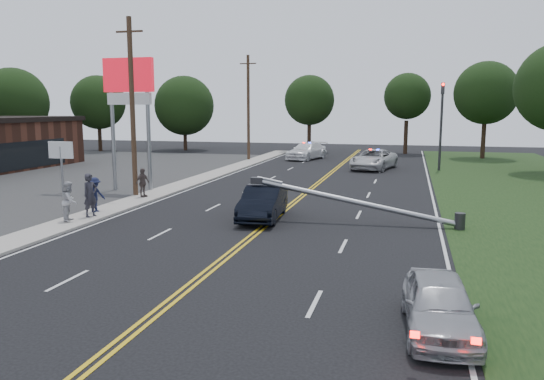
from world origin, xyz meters
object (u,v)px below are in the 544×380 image
(utility_pole_mid, at_px, (132,107))
(bystander_a, at_px, (90,195))
(waiting_sedan, at_px, (439,304))
(emergency_b, at_px, (307,151))
(crashed_sedan, at_px, (263,203))
(bystander_d, at_px, (143,183))
(bystander_b, at_px, (70,201))
(utility_pole_far, at_px, (248,108))
(small_sign, at_px, (61,154))
(traffic_signal, at_px, (441,119))
(pylon_sign, at_px, (129,92))
(fallen_streetlight, at_px, (366,204))
(emergency_a, at_px, (374,159))
(bystander_c, at_px, (95,195))

(utility_pole_mid, relative_size, bystander_a, 5.01)
(waiting_sedan, bearing_deg, emergency_b, 101.44)
(crashed_sedan, bearing_deg, bystander_d, 151.54)
(crashed_sedan, relative_size, bystander_b, 2.64)
(utility_pole_far, relative_size, bystander_d, 6.16)
(small_sign, bearing_deg, bystander_a, -45.86)
(traffic_signal, bearing_deg, bystander_d, -132.02)
(pylon_sign, relative_size, traffic_signal, 1.13)
(traffic_signal, distance_m, fallen_streetlight, 22.62)
(traffic_signal, bearing_deg, emergency_a, -174.96)
(utility_pole_far, relative_size, emergency_b, 1.75)
(utility_pole_mid, relative_size, emergency_b, 1.75)
(traffic_signal, bearing_deg, small_sign, -141.10)
(bystander_b, relative_size, bystander_c, 1.06)
(utility_pole_far, bearing_deg, bystander_b, -88.56)
(fallen_streetlight, distance_m, bystander_a, 12.48)
(traffic_signal, height_order, bystander_c, traffic_signal)
(utility_pole_mid, height_order, utility_pole_far, same)
(crashed_sedan, relative_size, emergency_b, 0.82)
(pylon_sign, height_order, bystander_d, pylon_sign)
(bystander_c, bearing_deg, pylon_sign, 34.21)
(fallen_streetlight, relative_size, crashed_sedan, 2.01)
(fallen_streetlight, bearing_deg, traffic_signal, 79.41)
(traffic_signal, bearing_deg, bystander_c, -126.19)
(pylon_sign, xyz_separation_m, utility_pole_far, (1.30, 20.00, -0.91))
(waiting_sedan, distance_m, emergency_b, 41.05)
(traffic_signal, bearing_deg, utility_pole_far, 167.11)
(utility_pole_far, xyz_separation_m, waiting_sedan, (15.94, -37.02, -4.43))
(crashed_sedan, xyz_separation_m, bystander_a, (-7.65, -1.99, 0.35))
(crashed_sedan, distance_m, emergency_b, 28.89)
(utility_pole_mid, xyz_separation_m, bystander_b, (0.73, -7.11, -4.08))
(pylon_sign, xyz_separation_m, bystander_a, (2.38, -8.06, -4.88))
(utility_pole_mid, height_order, crashed_sedan, utility_pole_mid)
(crashed_sedan, relative_size, waiting_sedan, 1.21)
(crashed_sedan, distance_m, bystander_a, 7.91)
(fallen_streetlight, height_order, bystander_a, bystander_a)
(emergency_a, height_order, bystander_c, bystander_c)
(waiting_sedan, relative_size, bystander_d, 2.38)
(fallen_streetlight, xyz_separation_m, emergency_b, (-8.17, 28.60, -0.09))
(fallen_streetlight, bearing_deg, bystander_c, -175.32)
(small_sign, bearing_deg, bystander_d, -5.87)
(utility_pole_far, height_order, bystander_a, utility_pole_far)
(fallen_streetlight, distance_m, bystander_c, 12.78)
(bystander_a, height_order, bystander_c, bystander_a)
(traffic_signal, relative_size, utility_pole_mid, 0.70)
(bystander_b, bearing_deg, waiting_sedan, -136.96)
(pylon_sign, relative_size, bystander_a, 4.01)
(pylon_sign, height_order, bystander_c, pylon_sign)
(crashed_sedan, relative_size, bystander_d, 2.87)
(bystander_a, relative_size, bystander_b, 1.13)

